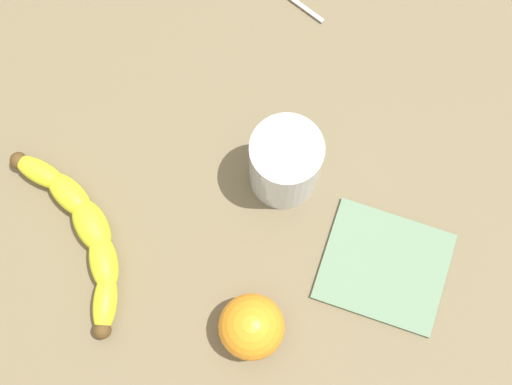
% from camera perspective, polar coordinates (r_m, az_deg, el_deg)
% --- Properties ---
extents(wooden_tabletop, '(1.20, 1.20, 0.03)m').
position_cam_1_polar(wooden_tabletop, '(0.84, -5.99, -0.27)').
color(wooden_tabletop, brown).
rests_on(wooden_tabletop, ground).
extents(banana, '(0.11, 0.24, 0.04)m').
position_cam_1_polar(banana, '(0.82, -14.06, -3.01)').
color(banana, yellow).
rests_on(banana, wooden_tabletop).
extents(smoothie_glass, '(0.08, 0.08, 0.10)m').
position_cam_1_polar(smoothie_glass, '(0.78, 2.39, 2.33)').
color(smoothie_glass, silver).
rests_on(smoothie_glass, wooden_tabletop).
extents(orange_fruit, '(0.07, 0.07, 0.07)m').
position_cam_1_polar(orange_fruit, '(0.76, -0.37, -10.96)').
color(orange_fruit, orange).
rests_on(orange_fruit, wooden_tabletop).
extents(folded_napkin, '(0.18, 0.18, 0.01)m').
position_cam_1_polar(folded_napkin, '(0.81, 10.50, -5.97)').
color(folded_napkin, slate).
rests_on(folded_napkin, wooden_tabletop).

